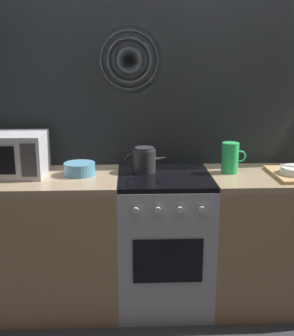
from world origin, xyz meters
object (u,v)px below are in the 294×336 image
(microwave, at_px, (9,154))
(kettle, at_px, (145,160))
(stove_unit, at_px, (164,240))
(pitcher, at_px, (230,158))
(mixing_bowl, at_px, (80,169))

(microwave, bearing_deg, kettle, 2.21)
(stove_unit, xyz_separation_m, kettle, (-0.13, 0.09, 0.53))
(microwave, distance_m, pitcher, 1.43)
(kettle, bearing_deg, stove_unit, -36.08)
(kettle, relative_size, mixing_bowl, 1.42)
(microwave, relative_size, pitcher, 2.30)
(stove_unit, height_order, pitcher, pitcher)
(pitcher, bearing_deg, microwave, 179.77)
(mixing_bowl, bearing_deg, pitcher, 0.98)
(stove_unit, bearing_deg, microwave, 176.66)
(microwave, relative_size, mixing_bowl, 2.30)
(microwave, distance_m, kettle, 0.87)
(microwave, bearing_deg, pitcher, -0.23)
(kettle, distance_m, mixing_bowl, 0.42)
(kettle, bearing_deg, mixing_bowl, -172.39)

